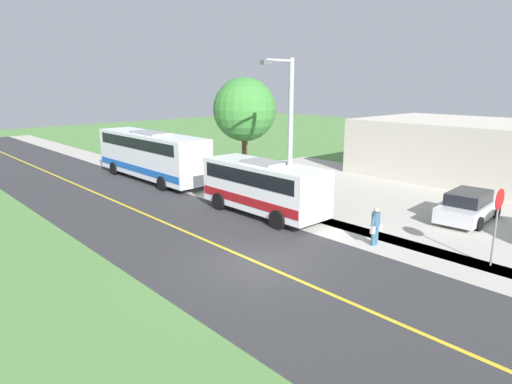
{
  "coord_description": "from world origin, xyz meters",
  "views": [
    {
      "loc": [
        10.32,
        11.12,
        6.47
      ],
      "look_at": [
        -3.5,
        -4.0,
        1.4
      ],
      "focal_mm": 31.05,
      "sensor_mm": 36.0,
      "label": 1
    }
  ],
  "objects_px": {
    "street_light_pole": "(288,133)",
    "tree_curbside": "(245,110)",
    "pedestrian_with_bags": "(376,225)",
    "transit_bus_rear": "(151,154)",
    "parked_car_near": "(469,206)",
    "shuttle_bus_front": "(264,185)",
    "stop_sign": "(498,214)",
    "commercial_building": "(508,153)"
  },
  "relations": [
    {
      "from": "street_light_pole",
      "to": "parked_car_near",
      "type": "xyz_separation_m",
      "value": [
        -6.18,
        6.15,
        -3.5
      ]
    },
    {
      "from": "commercial_building",
      "to": "shuttle_bus_front",
      "type": "bearing_deg",
      "value": -18.04
    },
    {
      "from": "shuttle_bus_front",
      "to": "tree_curbside",
      "type": "distance_m",
      "value": 6.58
    },
    {
      "from": "tree_curbside",
      "to": "commercial_building",
      "type": "bearing_deg",
      "value": 143.57
    },
    {
      "from": "shuttle_bus_front",
      "to": "street_light_pole",
      "type": "bearing_deg",
      "value": 108.66
    },
    {
      "from": "pedestrian_with_bags",
      "to": "stop_sign",
      "type": "bearing_deg",
      "value": 107.91
    },
    {
      "from": "tree_curbside",
      "to": "pedestrian_with_bags",
      "type": "bearing_deg",
      "value": 76.75
    },
    {
      "from": "transit_bus_rear",
      "to": "stop_sign",
      "type": "height_order",
      "value": "transit_bus_rear"
    },
    {
      "from": "tree_curbside",
      "to": "commercial_building",
      "type": "distance_m",
      "value": 17.64
    },
    {
      "from": "street_light_pole",
      "to": "tree_curbside",
      "type": "height_order",
      "value": "street_light_pole"
    },
    {
      "from": "parked_car_near",
      "to": "shuttle_bus_front",
      "type": "bearing_deg",
      "value": -48.24
    },
    {
      "from": "parked_car_near",
      "to": "transit_bus_rear",
      "type": "bearing_deg",
      "value": -70.6
    },
    {
      "from": "street_light_pole",
      "to": "commercial_building",
      "type": "height_order",
      "value": "street_light_pole"
    },
    {
      "from": "transit_bus_rear",
      "to": "tree_curbside",
      "type": "distance_m",
      "value": 7.66
    },
    {
      "from": "stop_sign",
      "to": "parked_car_near",
      "type": "distance_m",
      "value": 5.89
    },
    {
      "from": "transit_bus_rear",
      "to": "street_light_pole",
      "type": "xyz_separation_m",
      "value": [
        -0.36,
        12.44,
        2.4
      ]
    },
    {
      "from": "tree_curbside",
      "to": "parked_car_near",
      "type": "bearing_deg",
      "value": 106.66
    },
    {
      "from": "street_light_pole",
      "to": "tree_curbside",
      "type": "xyz_separation_m",
      "value": [
        -2.53,
        -6.06,
        0.69
      ]
    },
    {
      "from": "pedestrian_with_bags",
      "to": "street_light_pole",
      "type": "xyz_separation_m",
      "value": [
        -0.08,
        -5.02,
        3.34
      ]
    },
    {
      "from": "stop_sign",
      "to": "street_light_pole",
      "type": "distance_m",
      "value": 9.41
    },
    {
      "from": "transit_bus_rear",
      "to": "parked_car_near",
      "type": "bearing_deg",
      "value": 109.4
    },
    {
      "from": "transit_bus_rear",
      "to": "street_light_pole",
      "type": "relative_size",
      "value": 1.44
    },
    {
      "from": "shuttle_bus_front",
      "to": "transit_bus_rear",
      "type": "distance_m",
      "value": 11.2
    },
    {
      "from": "transit_bus_rear",
      "to": "parked_car_near",
      "type": "xyz_separation_m",
      "value": [
        -6.55,
        18.59,
        -1.1
      ]
    },
    {
      "from": "parked_car_near",
      "to": "commercial_building",
      "type": "relative_size",
      "value": 0.24
    },
    {
      "from": "transit_bus_rear",
      "to": "commercial_building",
      "type": "distance_m",
      "value": 23.77
    },
    {
      "from": "commercial_building",
      "to": "parked_car_near",
      "type": "bearing_deg",
      "value": 10.27
    },
    {
      "from": "pedestrian_with_bags",
      "to": "tree_curbside",
      "type": "height_order",
      "value": "tree_curbside"
    },
    {
      "from": "shuttle_bus_front",
      "to": "street_light_pole",
      "type": "relative_size",
      "value": 0.94
    },
    {
      "from": "street_light_pole",
      "to": "commercial_building",
      "type": "relative_size",
      "value": 0.4
    },
    {
      "from": "tree_curbside",
      "to": "street_light_pole",
      "type": "bearing_deg",
      "value": 67.34
    },
    {
      "from": "stop_sign",
      "to": "commercial_building",
      "type": "distance_m",
      "value": 16.03
    },
    {
      "from": "transit_bus_rear",
      "to": "tree_curbside",
      "type": "xyz_separation_m",
      "value": [
        -2.89,
        6.38,
        3.09
      ]
    },
    {
      "from": "street_light_pole",
      "to": "stop_sign",
      "type": "bearing_deg",
      "value": 97.72
    },
    {
      "from": "pedestrian_with_bags",
      "to": "transit_bus_rear",
      "type": "bearing_deg",
      "value": -89.06
    },
    {
      "from": "pedestrian_with_bags",
      "to": "commercial_building",
      "type": "height_order",
      "value": "commercial_building"
    },
    {
      "from": "transit_bus_rear",
      "to": "parked_car_near",
      "type": "relative_size",
      "value": 2.4
    },
    {
      "from": "street_light_pole",
      "to": "tree_curbside",
      "type": "bearing_deg",
      "value": -112.66
    },
    {
      "from": "pedestrian_with_bags",
      "to": "stop_sign",
      "type": "height_order",
      "value": "stop_sign"
    },
    {
      "from": "transit_bus_rear",
      "to": "stop_sign",
      "type": "bearing_deg",
      "value": 94.24
    },
    {
      "from": "shuttle_bus_front",
      "to": "pedestrian_with_bags",
      "type": "xyz_separation_m",
      "value": [
        -0.34,
        6.26,
        -0.65
      ]
    },
    {
      "from": "shuttle_bus_front",
      "to": "tree_curbside",
      "type": "height_order",
      "value": "tree_curbside"
    }
  ]
}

